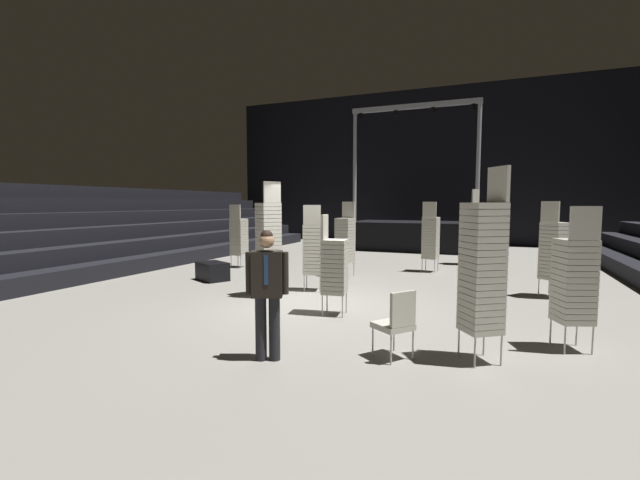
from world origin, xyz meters
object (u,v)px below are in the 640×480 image
chair_stack_front_left (431,237)px  chair_stack_rear_left (313,248)px  chair_stack_mid_left (574,279)px  chair_stack_mid_right (483,266)px  loose_chair_near_man (396,320)px  chair_stack_mid_centre (469,227)px  chair_stack_rear_right (239,236)px  man_with_tie (267,287)px  equipment_road_case (212,271)px  stage_riser (417,234)px  chair_stack_aisle_right (269,240)px  chair_stack_front_right (345,239)px  chair_stack_rear_centre (554,250)px  chair_stack_aisle_left (334,265)px

chair_stack_front_left → chair_stack_rear_left: size_ratio=1.04×
chair_stack_mid_left → chair_stack_front_left: bearing=93.0°
chair_stack_mid_right → loose_chair_near_man: chair_stack_mid_right is taller
chair_stack_front_left → chair_stack_mid_left: 6.94m
chair_stack_front_left → chair_stack_mid_centre: size_ratio=0.83×
chair_stack_mid_left → chair_stack_rear_right: 10.02m
man_with_tie → equipment_road_case: man_with_tie is taller
chair_stack_front_left → equipment_road_case: size_ratio=2.37×
stage_riser → chair_stack_aisle_right: bearing=-97.4°
chair_stack_aisle_right → equipment_road_case: 2.87m
chair_stack_mid_centre → chair_stack_front_left: bearing=-179.1°
chair_stack_front_right → chair_stack_mid_right: (3.78, -5.49, 0.21)m
stage_riser → chair_stack_aisle_right: (-1.43, -11.03, 0.56)m
chair_stack_front_left → chair_stack_aisle_right: size_ratio=0.83×
chair_stack_front_left → chair_stack_mid_left: bearing=-57.8°
chair_stack_mid_left → man_with_tie: bearing=-173.7°
stage_riser → chair_stack_rear_right: bearing=-120.6°
stage_riser → equipment_road_case: (-3.84, -9.86, -0.48)m
man_with_tie → chair_stack_front_right: (-1.16, 6.51, 0.08)m
chair_stack_mid_left → chair_stack_mid_right: chair_stack_mid_right is taller
chair_stack_mid_left → chair_stack_rear_centre: 3.77m
chair_stack_aisle_left → loose_chair_near_man: (1.58, -1.84, -0.41)m
chair_stack_aisle_left → loose_chair_near_man: bearing=32.5°
stage_riser → chair_stack_front_left: size_ratio=2.90×
loose_chair_near_man → chair_stack_aisle_right: bearing=88.4°
chair_stack_front_left → chair_stack_rear_left: 4.51m
chair_stack_front_right → equipment_road_case: bearing=42.7°
chair_stack_front_right → chair_stack_rear_centre: size_ratio=1.00×
stage_riser → chair_stack_aisle_right: stage_riser is taller
chair_stack_aisle_right → chair_stack_rear_left: bearing=-1.2°
equipment_road_case → chair_stack_mid_right: bearing=-27.2°
chair_stack_rear_left → chair_stack_mid_left: bearing=-40.6°
chair_stack_rear_centre → chair_stack_aisle_right: 6.33m
chair_stack_mid_left → stage_riser: bearing=87.8°
equipment_road_case → loose_chair_near_man: 7.07m
chair_stack_mid_left → chair_stack_rear_centre: size_ratio=0.96×
stage_riser → chair_stack_front_right: 7.97m
chair_stack_rear_left → chair_stack_rear_centre: size_ratio=0.96×
chair_stack_rear_left → chair_stack_rear_centre: bearing=-0.4°
man_with_tie → chair_stack_mid_left: 4.30m
chair_stack_aisle_left → chair_stack_aisle_right: (-1.90, 0.90, 0.34)m
man_with_tie → loose_chair_near_man: size_ratio=1.84×
man_with_tie → chair_stack_aisle_left: (0.00, 2.51, -0.04)m
chair_stack_rear_centre → stage_riser: bearing=156.4°
chair_stack_rear_left → loose_chair_near_man: bearing=-68.0°
equipment_road_case → chair_stack_front_right: bearing=31.5°
chair_stack_mid_centre → loose_chair_near_man: bearing=-155.2°
chair_stack_rear_right → chair_stack_aisle_left: chair_stack_rear_right is taller
man_with_tie → chair_stack_rear_left: size_ratio=0.85×
chair_stack_rear_right → chair_stack_front_left: bearing=16.1°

